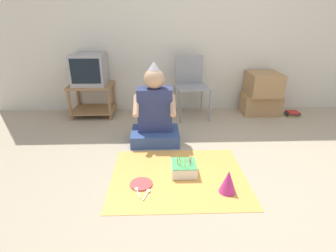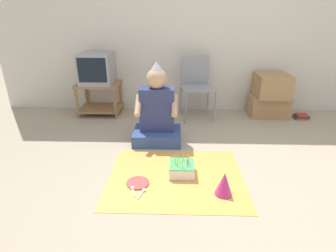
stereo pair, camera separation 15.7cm
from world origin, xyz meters
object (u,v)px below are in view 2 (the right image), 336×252
object	(u,v)px
cardboard_box_stack	(270,95)
birthday_cake	(182,169)
tv	(97,68)
book_pile	(301,116)
paper_plate	(138,183)
party_hat_blue	(224,184)
folding_chair	(197,82)
person_seated	(157,114)

from	to	relation	value
cardboard_box_stack	birthday_cake	distance (m)	2.08
tv	book_pile	distance (m)	3.01
cardboard_box_stack	paper_plate	xyz separation A→B (m)	(-1.68, -1.77, -0.31)
party_hat_blue	paper_plate	bearing A→B (deg)	170.31
paper_plate	book_pile	bearing A→B (deg)	37.85
folding_chair	book_pile	world-z (taller)	folding_chair
folding_chair	cardboard_box_stack	bearing A→B (deg)	2.93
tv	cardboard_box_stack	distance (m)	2.51
birthday_cake	party_hat_blue	world-z (taller)	party_hat_blue
cardboard_box_stack	party_hat_blue	bearing A→B (deg)	-116.72
cardboard_box_stack	party_hat_blue	world-z (taller)	cardboard_box_stack
paper_plate	cardboard_box_stack	bearing A→B (deg)	46.48
tv	birthday_cake	distance (m)	2.11
book_pile	paper_plate	xyz separation A→B (m)	(-2.13, -1.66, -0.03)
book_pile	paper_plate	world-z (taller)	book_pile
folding_chair	cardboard_box_stack	world-z (taller)	folding_chair
book_pile	birthday_cake	distance (m)	2.29
tv	person_seated	size ratio (longest dim) A/B	0.51
birthday_cake	paper_plate	bearing A→B (deg)	-156.69
tv	paper_plate	xyz separation A→B (m)	(0.80, -1.80, -0.67)
party_hat_blue	paper_plate	xyz separation A→B (m)	(-0.73, 0.12, -0.09)
cardboard_box_stack	book_pile	bearing A→B (deg)	-14.18
paper_plate	folding_chair	bearing A→B (deg)	70.26
tv	birthday_cake	xyz separation A→B (m)	(1.19, -1.63, -0.62)
book_pile	person_seated	bearing A→B (deg)	-159.09
tv	party_hat_blue	distance (m)	2.52
folding_chair	cardboard_box_stack	distance (m)	1.08
book_pile	paper_plate	size ratio (longest dim) A/B	1.00
folding_chair	birthday_cake	distance (m)	1.63
tv	paper_plate	size ratio (longest dim) A/B	2.39
birthday_cake	paper_plate	size ratio (longest dim) A/B	1.16
tv	party_hat_blue	world-z (taller)	tv
cardboard_box_stack	book_pile	size ratio (longest dim) A/B	3.12
tv	cardboard_box_stack	bearing A→B (deg)	-0.63
person_seated	paper_plate	distance (m)	0.95
tv	party_hat_blue	bearing A→B (deg)	-51.46
party_hat_blue	paper_plate	world-z (taller)	party_hat_blue
paper_plate	party_hat_blue	bearing A→B (deg)	-9.69
cardboard_box_stack	paper_plate	bearing A→B (deg)	-133.52
cardboard_box_stack	person_seated	size ratio (longest dim) A/B	0.67
tv	book_pile	bearing A→B (deg)	-2.75
tv	person_seated	xyz separation A→B (m)	(0.92, -0.91, -0.35)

